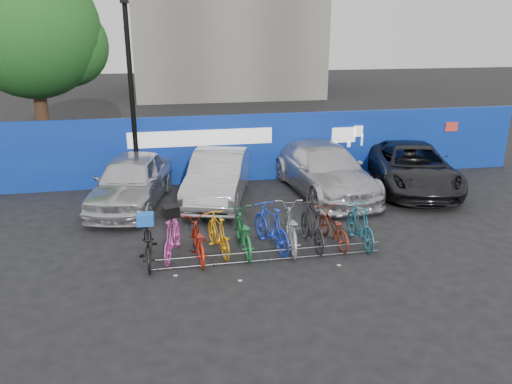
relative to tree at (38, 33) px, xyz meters
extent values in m
plane|color=black|center=(6.77, -10.06, -5.07)|extent=(100.00, 100.00, 0.00)
cube|color=#0B269B|center=(6.77, -4.06, -3.87)|extent=(22.00, 0.15, 2.40)
cube|color=white|center=(5.77, -4.16, -3.42)|extent=(5.00, 0.02, 0.55)
cube|color=white|center=(10.97, -4.16, -3.52)|extent=(1.20, 0.02, 0.90)
cube|color=red|center=(15.27, -4.16, -3.37)|extent=(0.50, 0.02, 0.35)
cylinder|color=#382314|center=(-0.23, -0.06, -3.07)|extent=(0.50, 0.50, 4.00)
sphere|color=#1A531B|center=(-0.23, -0.06, 0.13)|extent=(5.20, 5.20, 5.20)
sphere|color=#1A531B|center=(0.97, 0.24, -0.47)|extent=(3.20, 3.20, 3.20)
cylinder|color=black|center=(3.57, -4.66, -2.07)|extent=(0.16, 0.16, 6.00)
cube|color=black|center=(3.57, -4.66, 0.98)|extent=(0.25, 0.50, 0.12)
cylinder|color=#595B60|center=(6.77, -10.66, -4.79)|extent=(5.60, 0.03, 0.03)
cylinder|color=#595B60|center=(6.77, -10.66, -5.02)|extent=(5.60, 0.03, 0.03)
cylinder|color=#595B60|center=(4.17, -10.66, -4.93)|extent=(0.03, 0.03, 0.28)
cylinder|color=#595B60|center=(5.47, -10.66, -4.93)|extent=(0.03, 0.03, 0.28)
cylinder|color=#595B60|center=(6.77, -10.66, -4.93)|extent=(0.03, 0.03, 0.28)
cylinder|color=#595B60|center=(8.07, -10.66, -4.93)|extent=(0.03, 0.03, 0.28)
cylinder|color=#595B60|center=(9.37, -10.66, -4.93)|extent=(0.03, 0.03, 0.28)
imported|color=silver|center=(3.43, -6.01, -4.27)|extent=(2.89, 5.01, 1.60)
imported|color=#A3A3A7|center=(6.15, -5.93, -4.30)|extent=(2.84, 4.95, 1.54)
imported|color=silver|center=(9.70, -5.87, -4.27)|extent=(2.72, 5.66, 1.59)
imported|color=black|center=(12.83, -5.97, -4.32)|extent=(3.71, 5.82, 1.49)
imported|color=black|center=(3.97, -10.12, -4.59)|extent=(0.70, 1.84, 0.95)
imported|color=#DB46AB|center=(4.56, -9.94, -4.55)|extent=(0.89, 1.81, 1.05)
imported|color=#B02714|center=(5.16, -10.12, -4.60)|extent=(0.73, 1.84, 0.95)
imported|color=orange|center=(5.67, -9.91, -4.57)|extent=(0.80, 1.73, 1.01)
imported|color=#1D7837|center=(6.28, -9.93, -4.56)|extent=(0.72, 1.95, 1.02)
imported|color=#1C3AC4|center=(7.01, -9.90, -4.49)|extent=(1.00, 1.99, 1.15)
imported|color=#94979A|center=(7.50, -9.94, -4.53)|extent=(1.00, 2.14, 1.08)
imported|color=#27282A|center=(8.06, -9.97, -4.51)|extent=(0.56, 1.86, 1.11)
imported|color=maroon|center=(8.62, -9.95, -4.61)|extent=(0.78, 1.79, 0.91)
imported|color=#1F657C|center=(9.28, -10.11, -4.53)|extent=(0.51, 1.80, 1.08)
cube|color=blue|center=(3.97, -10.12, -3.98)|extent=(0.40, 0.31, 0.28)
cube|color=black|center=(4.56, -9.94, -3.89)|extent=(0.44, 0.41, 0.26)
camera|label=1|loc=(4.49, -21.17, 0.31)|focal=35.00mm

